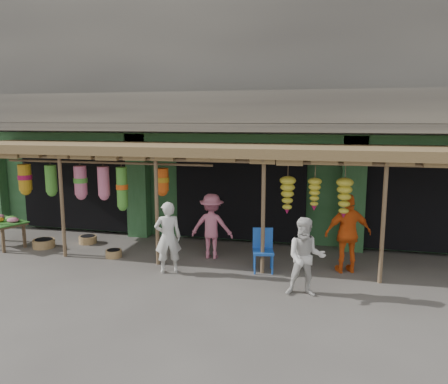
% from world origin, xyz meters
% --- Properties ---
extents(ground, '(80.00, 80.00, 0.00)m').
position_xyz_m(ground, '(0.00, 0.00, 0.00)').
color(ground, '#514C47').
rests_on(ground, ground).
extents(building, '(16.40, 6.80, 7.00)m').
position_xyz_m(building, '(-0.00, 4.87, 3.37)').
color(building, gray).
rests_on(building, ground).
extents(awning, '(14.00, 2.70, 2.79)m').
position_xyz_m(awning, '(-0.13, 0.81, 2.58)').
color(awning, brown).
rests_on(awning, ground).
extents(flower_table, '(1.58, 1.27, 0.83)m').
position_xyz_m(flower_table, '(-6.12, 0.20, 0.67)').
color(flower_table, brown).
rests_on(flower_table, ground).
extents(blue_chair, '(0.55, 0.56, 0.96)m').
position_xyz_m(blue_chair, '(0.98, -0.02, 0.54)').
color(blue_chair, blue).
rests_on(blue_chair, ground).
extents(basket_left, '(0.64, 0.64, 0.20)m').
position_xyz_m(basket_left, '(-4.08, 1.00, 0.10)').
color(basket_left, olive).
rests_on(basket_left, ground).
extents(basket_mid, '(0.64, 0.64, 0.22)m').
position_xyz_m(basket_mid, '(-5.01, 0.35, 0.11)').
color(basket_mid, '#9F6C47').
rests_on(basket_mid, ground).
extents(basket_right, '(0.52, 0.52, 0.18)m').
position_xyz_m(basket_right, '(-2.78, 0.04, 0.09)').
color(basket_right, olive).
rests_on(basket_right, ground).
extents(person_front, '(0.70, 0.59, 1.62)m').
position_xyz_m(person_front, '(-1.06, -0.66, 0.81)').
color(person_front, silver).
rests_on(person_front, ground).
extents(person_right, '(0.82, 0.67, 1.56)m').
position_xyz_m(person_right, '(2.00, -1.26, 0.78)').
color(person_right, silver).
rests_on(person_right, ground).
extents(person_vendor, '(1.13, 0.75, 1.79)m').
position_xyz_m(person_vendor, '(2.84, 0.31, 0.89)').
color(person_vendor, '#E45815').
rests_on(person_vendor, ground).
extents(person_shopper, '(1.07, 0.65, 1.61)m').
position_xyz_m(person_shopper, '(-0.39, 0.59, 0.80)').
color(person_shopper, '#C66881').
rests_on(person_shopper, ground).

